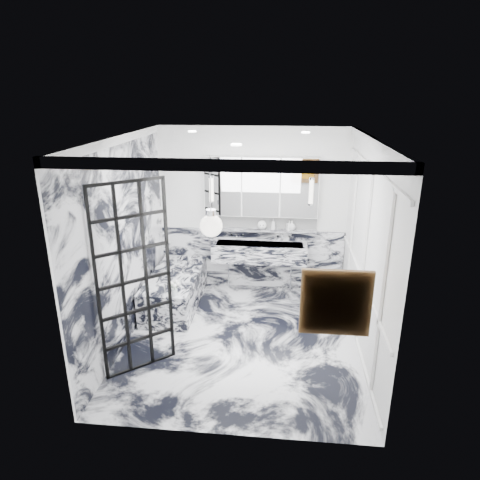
# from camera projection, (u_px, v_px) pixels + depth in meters

# --- Properties ---
(floor) EXTENTS (3.60, 3.60, 0.00)m
(floor) POSITION_uv_depth(u_px,v_px,m) (242.00, 339.00, 6.07)
(floor) COLOR silver
(floor) RESTS_ON ground
(ceiling) EXTENTS (3.60, 3.60, 0.00)m
(ceiling) POSITION_uv_depth(u_px,v_px,m) (242.00, 137.00, 5.14)
(ceiling) COLOR white
(ceiling) RESTS_ON wall_back
(wall_back) EXTENTS (3.60, 0.00, 3.60)m
(wall_back) POSITION_uv_depth(u_px,v_px,m) (252.00, 210.00, 7.29)
(wall_back) COLOR white
(wall_back) RESTS_ON floor
(wall_front) EXTENTS (3.60, 0.00, 3.60)m
(wall_front) POSITION_uv_depth(u_px,v_px,m) (222.00, 313.00, 3.92)
(wall_front) COLOR white
(wall_front) RESTS_ON floor
(wall_left) EXTENTS (0.00, 3.60, 3.60)m
(wall_left) POSITION_uv_depth(u_px,v_px,m) (124.00, 242.00, 5.76)
(wall_left) COLOR white
(wall_left) RESTS_ON floor
(wall_right) EXTENTS (0.00, 3.60, 3.60)m
(wall_right) POSITION_uv_depth(u_px,v_px,m) (366.00, 251.00, 5.45)
(wall_right) COLOR white
(wall_right) RESTS_ON floor
(marble_clad_back) EXTENTS (3.18, 0.05, 1.05)m
(marble_clad_back) POSITION_uv_depth(u_px,v_px,m) (252.00, 258.00, 7.56)
(marble_clad_back) COLOR silver
(marble_clad_back) RESTS_ON floor
(marble_clad_left) EXTENTS (0.02, 3.56, 2.68)m
(marble_clad_left) POSITION_uv_depth(u_px,v_px,m) (125.00, 246.00, 5.78)
(marble_clad_left) COLOR silver
(marble_clad_left) RESTS_ON floor
(panel_molding) EXTENTS (0.03, 3.40, 2.30)m
(panel_molding) POSITION_uv_depth(u_px,v_px,m) (364.00, 258.00, 5.48)
(panel_molding) COLOR white
(panel_molding) RESTS_ON floor
(soap_bottle_a) EXTENTS (0.08, 0.08, 0.19)m
(soap_bottle_a) POSITION_uv_depth(u_px,v_px,m) (273.00, 224.00, 7.25)
(soap_bottle_a) COLOR #8C5919
(soap_bottle_a) RESTS_ON ledge
(soap_bottle_b) EXTENTS (0.10, 0.10, 0.17)m
(soap_bottle_b) POSITION_uv_depth(u_px,v_px,m) (289.00, 225.00, 7.22)
(soap_bottle_b) COLOR #4C4C51
(soap_bottle_b) RESTS_ON ledge
(soap_bottle_c) EXTENTS (0.16, 0.16, 0.17)m
(soap_bottle_c) POSITION_uv_depth(u_px,v_px,m) (292.00, 225.00, 7.22)
(soap_bottle_c) COLOR silver
(soap_bottle_c) RESTS_ON ledge
(face_pot) EXTENTS (0.16, 0.16, 0.16)m
(face_pot) POSITION_uv_depth(u_px,v_px,m) (262.00, 225.00, 7.27)
(face_pot) COLOR white
(face_pot) RESTS_ON ledge
(amber_bottle) EXTENTS (0.04, 0.04, 0.10)m
(amber_bottle) POSITION_uv_depth(u_px,v_px,m) (291.00, 227.00, 7.23)
(amber_bottle) COLOR #8C5919
(amber_bottle) RESTS_ON ledge
(flower_vase) EXTENTS (0.08, 0.08, 0.12)m
(flower_vase) POSITION_uv_depth(u_px,v_px,m) (175.00, 293.00, 6.09)
(flower_vase) COLOR silver
(flower_vase) RESTS_ON bathtub
(crittall_door) EXTENTS (0.70, 0.59, 2.39)m
(crittall_door) POSITION_uv_depth(u_px,v_px,m) (135.00, 281.00, 5.07)
(crittall_door) COLOR black
(crittall_door) RESTS_ON floor
(artwork) EXTENTS (0.53, 0.05, 0.53)m
(artwork) POSITION_uv_depth(u_px,v_px,m) (336.00, 303.00, 3.81)
(artwork) COLOR gold
(artwork) RESTS_ON wall_front
(pendant_light) EXTENTS (0.23, 0.23, 0.23)m
(pendant_light) POSITION_uv_depth(u_px,v_px,m) (211.00, 226.00, 4.31)
(pendant_light) COLOR white
(pendant_light) RESTS_ON ceiling
(trough_sink) EXTENTS (1.60, 0.45, 0.30)m
(trough_sink) POSITION_uv_depth(u_px,v_px,m) (259.00, 252.00, 7.27)
(trough_sink) COLOR silver
(trough_sink) RESTS_ON wall_back
(ledge) EXTENTS (1.90, 0.14, 0.04)m
(ledge) POSITION_uv_depth(u_px,v_px,m) (260.00, 230.00, 7.31)
(ledge) COLOR silver
(ledge) RESTS_ON wall_back
(subway_tile) EXTENTS (1.90, 0.03, 0.23)m
(subway_tile) POSITION_uv_depth(u_px,v_px,m) (261.00, 222.00, 7.33)
(subway_tile) COLOR white
(subway_tile) RESTS_ON wall_back
(mirror_cabinet) EXTENTS (1.90, 0.16, 1.00)m
(mirror_cabinet) POSITION_uv_depth(u_px,v_px,m) (261.00, 187.00, 7.07)
(mirror_cabinet) COLOR white
(mirror_cabinet) RESTS_ON wall_back
(sconce_left) EXTENTS (0.07, 0.07, 0.40)m
(sconce_left) POSITION_uv_depth(u_px,v_px,m) (211.00, 189.00, 7.07)
(sconce_left) COLOR white
(sconce_left) RESTS_ON mirror_cabinet
(sconce_right) EXTENTS (0.07, 0.07, 0.40)m
(sconce_right) POSITION_uv_depth(u_px,v_px,m) (311.00, 192.00, 6.91)
(sconce_right) COLOR white
(sconce_right) RESTS_ON mirror_cabinet
(bathtub) EXTENTS (0.75, 1.65, 0.55)m
(bathtub) POSITION_uv_depth(u_px,v_px,m) (175.00, 290.00, 6.93)
(bathtub) COLOR silver
(bathtub) RESTS_ON floor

